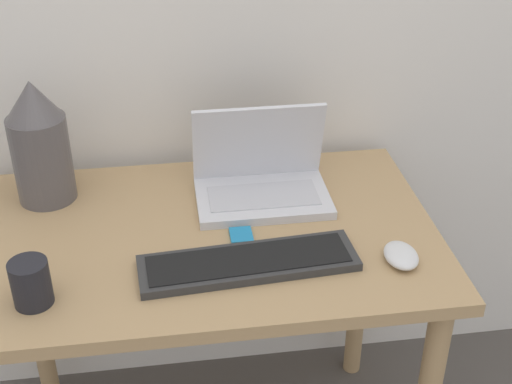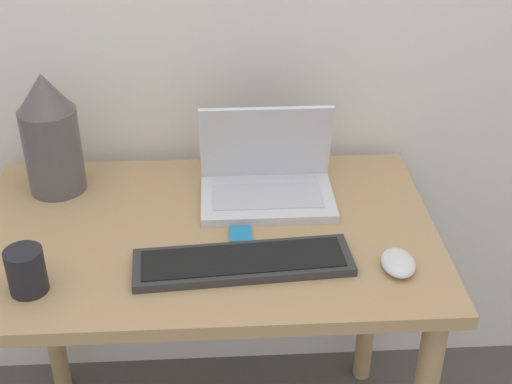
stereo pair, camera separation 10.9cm
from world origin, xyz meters
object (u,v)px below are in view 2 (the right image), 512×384
at_px(mouse, 398,263).
at_px(mug, 26,271).
at_px(keyboard, 243,262).
at_px(laptop, 267,178).
at_px(mp3_player, 240,235).
at_px(vase, 50,135).

xyz_separation_m(mouse, mug, (-0.72, -0.03, 0.03)).
relative_size(keyboard, mouse, 4.67).
height_order(keyboard, mug, mug).
bearing_deg(laptop, mouse, -50.39).
relative_size(mp3_player, mug, 0.62).
bearing_deg(laptop, vase, 172.61).
relative_size(vase, mug, 3.17).
height_order(laptop, mp3_player, laptop).
height_order(mouse, mug, mug).
bearing_deg(mouse, keyboard, 175.21).
distance_m(keyboard, mp3_player, 0.10).
height_order(vase, mp3_player, vase).
xyz_separation_m(mouse, vase, (-0.73, 0.36, 0.13)).
bearing_deg(mug, vase, 91.96).
distance_m(laptop, mouse, 0.38).
distance_m(vase, mug, 0.39).
relative_size(vase, mp3_player, 5.08).
bearing_deg(laptop, mp3_player, -112.38).
height_order(mouse, vase, vase).
distance_m(mp3_player, mug, 0.44).
xyz_separation_m(mouse, mp3_player, (-0.31, 0.13, -0.01)).
height_order(laptop, mouse, laptop).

